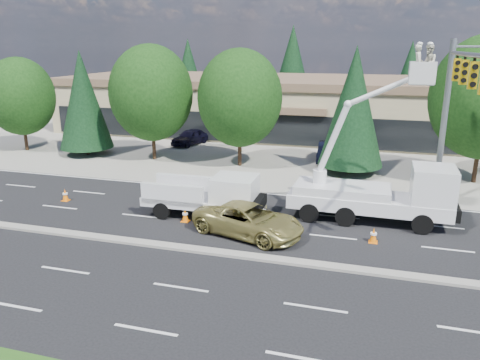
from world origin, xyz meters
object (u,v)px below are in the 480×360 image
(bucket_truck, at_px, (383,186))
(minivan, at_px, (248,220))
(utility_pickup, at_px, (209,199))
(signal_mast, at_px, (453,102))

(bucket_truck, xyz_separation_m, minivan, (-6.03, -3.51, -1.14))
(bucket_truck, distance_m, minivan, 7.07)
(utility_pickup, height_order, minivan, utility_pickup)
(bucket_truck, relative_size, minivan, 1.66)
(utility_pickup, relative_size, minivan, 1.12)
(signal_mast, distance_m, bucket_truck, 5.22)
(signal_mast, xyz_separation_m, utility_pickup, (-11.59, -2.84, -5.12))
(signal_mast, bearing_deg, utility_pickup, -166.25)
(signal_mast, bearing_deg, bucket_truck, -158.65)
(signal_mast, relative_size, utility_pickup, 1.71)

